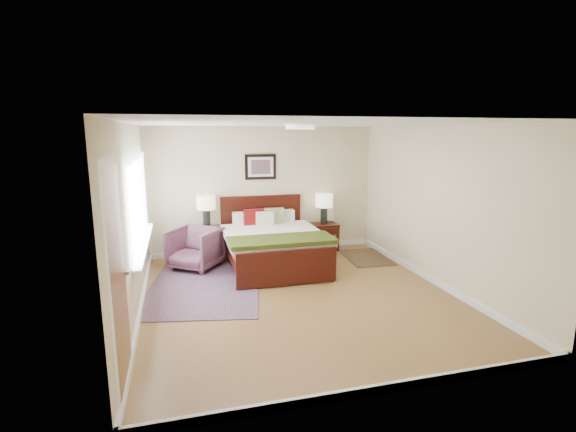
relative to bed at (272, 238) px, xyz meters
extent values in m
plane|color=brown|center=(0.07, -1.47, -0.52)|extent=(5.00, 5.00, 0.00)
cube|color=beige|center=(0.07, 1.03, 0.73)|extent=(4.50, 0.04, 2.50)
cube|color=beige|center=(0.07, -3.97, 0.73)|extent=(4.50, 0.04, 2.50)
cube|color=beige|center=(-2.18, -1.47, 0.73)|extent=(0.04, 5.00, 2.50)
cube|color=beige|center=(2.32, -1.47, 0.73)|extent=(0.04, 5.00, 2.50)
cube|color=white|center=(0.07, -1.47, 1.98)|extent=(4.50, 5.00, 0.02)
cube|color=silver|center=(-2.16, -0.77, 0.88)|extent=(0.02, 2.72, 1.32)
cube|color=silver|center=(-2.14, -0.77, 0.88)|extent=(0.01, 2.60, 1.20)
cube|color=silver|center=(-2.11, -0.77, 0.25)|extent=(0.10, 2.72, 0.04)
cube|color=silver|center=(-2.16, -3.22, 0.57)|extent=(0.01, 1.00, 2.18)
cube|color=brown|center=(-2.15, -3.22, 0.53)|extent=(0.01, 0.90, 2.10)
cylinder|color=#999999|center=(-2.13, -2.84, 0.48)|extent=(0.04, 0.04, 0.04)
cylinder|color=white|center=(0.07, -1.47, 1.94)|extent=(0.40, 0.40, 0.07)
cylinder|color=beige|center=(0.07, -1.47, 1.97)|extent=(0.44, 0.44, 0.01)
cube|color=#381008|center=(0.00, 0.99, 0.06)|extent=(1.62, 0.06, 1.13)
cube|color=#381008|center=(0.00, -1.05, -0.22)|extent=(1.62, 0.06, 0.57)
cube|color=#381008|center=(-0.77, -0.03, -0.20)|extent=(0.06, 2.02, 0.18)
cube|color=#381008|center=(0.77, -0.03, -0.20)|extent=(0.06, 2.02, 0.18)
cube|color=silver|center=(0.00, -0.03, -0.07)|extent=(1.52, 2.00, 0.22)
cube|color=silver|center=(0.00, -0.13, 0.08)|extent=(1.70, 1.77, 0.10)
cube|color=#364614|center=(0.00, -0.69, 0.13)|extent=(1.74, 0.70, 0.07)
cube|color=silver|center=(-0.35, 0.75, 0.22)|extent=(0.50, 0.18, 0.26)
cube|color=silver|center=(0.35, 0.75, 0.22)|extent=(0.50, 0.18, 0.26)
cube|color=#5D0A0B|center=(-0.22, 0.63, 0.27)|extent=(0.39, 0.17, 0.32)
cube|color=olive|center=(0.18, 0.63, 0.27)|extent=(0.39, 0.16, 0.32)
cube|color=beige|center=(-0.02, 0.55, 0.25)|extent=(0.35, 0.13, 0.28)
cube|color=black|center=(0.00, 1.01, 1.20)|extent=(0.62, 0.03, 0.50)
cube|color=silver|center=(0.00, 0.99, 1.20)|extent=(0.50, 0.01, 0.38)
cube|color=#A52D23|center=(0.00, 0.98, 1.20)|extent=(0.38, 0.01, 0.28)
cube|color=#381008|center=(-1.09, 0.80, 0.06)|extent=(0.51, 0.46, 0.05)
cube|color=#381008|center=(-1.32, 0.60, -0.24)|extent=(0.05, 0.05, 0.56)
cube|color=#381008|center=(-0.87, 0.60, -0.24)|extent=(0.05, 0.05, 0.56)
cube|color=#381008|center=(-1.32, 1.00, -0.24)|extent=(0.05, 0.05, 0.56)
cube|color=#381008|center=(-0.87, 1.00, -0.24)|extent=(0.05, 0.05, 0.56)
cube|color=#381008|center=(-1.09, 0.59, -0.04)|extent=(0.45, 0.03, 0.14)
cube|color=#381008|center=(1.27, 0.80, 0.00)|extent=(0.55, 0.41, 0.05)
cube|color=#381008|center=(1.02, 0.63, -0.27)|extent=(0.05, 0.05, 0.50)
cube|color=#381008|center=(1.51, 0.63, -0.27)|extent=(0.05, 0.05, 0.50)
cube|color=#381008|center=(1.02, 0.98, -0.27)|extent=(0.05, 0.05, 0.50)
cube|color=#381008|center=(1.51, 0.98, -0.27)|extent=(0.05, 0.05, 0.50)
cube|color=#381008|center=(1.27, 0.61, -0.10)|extent=(0.49, 0.03, 0.14)
cube|color=#381008|center=(1.27, 0.80, -0.38)|extent=(0.49, 0.35, 0.03)
cube|color=black|center=(1.27, 0.80, -0.35)|extent=(0.20, 0.26, 0.03)
cube|color=black|center=(1.27, 0.80, -0.32)|extent=(0.20, 0.26, 0.03)
cube|color=black|center=(1.27, 0.80, -0.28)|extent=(0.20, 0.26, 0.03)
cube|color=black|center=(1.27, 0.80, -0.25)|extent=(0.20, 0.26, 0.03)
cube|color=black|center=(1.27, 0.80, -0.21)|extent=(0.20, 0.26, 0.03)
cube|color=black|center=(1.27, 0.80, -0.18)|extent=(0.20, 0.26, 0.03)
cylinder|color=black|center=(-1.09, 0.80, 0.25)|extent=(0.14, 0.14, 0.32)
cylinder|color=black|center=(-1.09, 0.80, 0.43)|extent=(0.02, 0.02, 0.06)
cylinder|color=#F7E0BC|center=(-1.09, 0.80, 0.57)|extent=(0.35, 0.35, 0.26)
cylinder|color=black|center=(1.27, 0.80, 0.19)|extent=(0.14, 0.14, 0.32)
cylinder|color=black|center=(1.27, 0.80, 0.37)|extent=(0.02, 0.02, 0.06)
cylinder|color=#F7E0BC|center=(1.27, 0.80, 0.51)|extent=(0.35, 0.35, 0.26)
imported|color=brown|center=(-1.35, 0.24, -0.16)|extent=(1.10, 1.10, 0.73)
cube|color=#100D41|center=(-1.28, -0.77, -0.52)|extent=(2.13, 2.68, 0.01)
cube|color=black|center=(1.87, 0.05, -0.52)|extent=(0.85, 1.21, 0.01)
camera|label=1|loc=(-1.59, -7.07, 1.85)|focal=26.00mm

